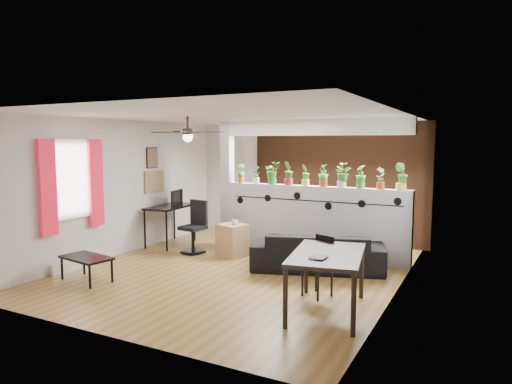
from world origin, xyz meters
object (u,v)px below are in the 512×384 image
Objects in this scene: potted_plant_4 at (306,174)px; potted_plant_9 at (401,176)px; potted_plant_7 at (361,176)px; potted_plant_5 at (323,175)px; cube_shelf at (233,240)px; computer_desk at (170,209)px; dining_table at (327,259)px; cup at (235,222)px; folding_chair at (321,260)px; potted_plant_8 at (381,177)px; coffee_table at (86,259)px; ceiling_fan at (188,134)px; potted_plant_1 at (256,174)px; office_chair at (195,230)px; potted_plant_6 at (342,174)px; potted_plant_3 at (289,172)px; sofa at (317,252)px; potted_plant_2 at (272,172)px; potted_plant_0 at (241,173)px.

potted_plant_4 is 0.86× the size of potted_plant_9.
potted_plant_9 is at bearing -0.00° from potted_plant_7.
potted_plant_7 is at bearing 0.00° from potted_plant_5.
computer_desk is (-1.65, 0.24, 0.45)m from cube_shelf.
potted_plant_7 is 0.27× the size of dining_table.
cup is at bearing -149.73° from potted_plant_4.
folding_chair is at bearing 115.82° from dining_table.
potted_plant_4 is 1.04× the size of potted_plant_8.
computer_desk is 2.74m from coffee_table.
ceiling_fan is 2.63m from potted_plant_5.
potted_plant_1 reaches higher than office_chair.
potted_plant_3 is at bearing 180.00° from potted_plant_6.
ceiling_fan is 1.32× the size of coffee_table.
potted_plant_4 reaches higher than computer_desk.
potted_plant_3 is 1.79m from sofa.
potted_plant_6 is 3.86× the size of cup.
coffee_table is at bearing -131.92° from potted_plant_5.
potted_plant_5 is at bearing 41.45° from cube_shelf.
cube_shelf is (-0.16, -0.68, -1.23)m from potted_plant_1.
potted_plant_5 is at bearing -180.00° from potted_plant_9.
potted_plant_1 reaches higher than folding_chair.
potted_plant_2 is 0.52× the size of folding_chair.
potted_plant_2 is 1.54m from cube_shelf.
potted_plant_3 reaches higher than dining_table.
potted_plant_2 is 1.76m from potted_plant_7.
potted_plant_5 is at bearing -180.00° from potted_plant_7.
potted_plant_8 is (2.83, 1.80, -0.76)m from ceiling_fan.
computer_desk is 1.32× the size of coffee_table.
potted_plant_1 is 2.11m from potted_plant_7.
ceiling_fan is 3.07m from folding_chair.
potted_plant_2 is at bearing 180.00° from potted_plant_8.
potted_plant_1 is at bearing 78.35° from ceiling_fan.
potted_plant_3 is 1.04× the size of potted_plant_6.
potted_plant_2 is at bearing 180.00° from potted_plant_9.
computer_desk is 4.75m from dining_table.
folding_chair is at bearing -6.39° from ceiling_fan.
ceiling_fan is 3.44m from potted_plant_8.
potted_plant_5 is 3.35m from computer_desk.
potted_plant_5 reaches higher than potted_plant_8.
computer_desk is 1.40× the size of folding_chair.
coffee_table is (-1.40, -3.12, -1.19)m from potted_plant_1.
potted_plant_7 is at bearing 17.06° from cup.
dining_table is (0.27, -2.66, -0.88)m from potted_plant_7.
potted_plant_0 is 0.85× the size of potted_plant_6.
potted_plant_2 is 0.44× the size of office_chair.
potted_plant_5 is 1.01× the size of potted_plant_7.
potted_plant_4 is 2.43m from office_chair.
ceiling_fan is 2.83× the size of potted_plant_5.
ceiling_fan is at bearing -128.36° from potted_plant_4.
potted_plant_4 is 3.10m from dining_table.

